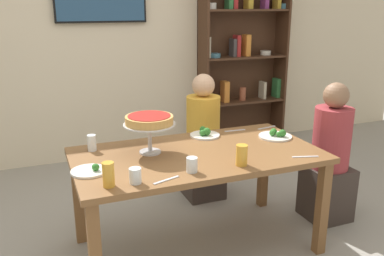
# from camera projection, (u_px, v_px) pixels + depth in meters

# --- Properties ---
(ground_plane) EXTENTS (12.00, 12.00, 0.00)m
(ground_plane) POSITION_uv_depth(u_px,v_px,m) (197.00, 246.00, 3.07)
(ground_plane) COLOR gray
(rear_partition) EXTENTS (8.00, 0.12, 2.80)m
(rear_partition) POSITION_uv_depth(u_px,v_px,m) (123.00, 35.00, 4.63)
(rear_partition) COLOR beige
(rear_partition) RESTS_ON ground_plane
(dining_table) EXTENTS (1.70, 0.91, 0.74)m
(dining_table) POSITION_uv_depth(u_px,v_px,m) (197.00, 164.00, 2.89)
(dining_table) COLOR brown
(dining_table) RESTS_ON ground_plane
(bookshelf) EXTENTS (1.14, 0.30, 2.21)m
(bookshelf) POSITION_uv_depth(u_px,v_px,m) (242.00, 55.00, 5.05)
(bookshelf) COLOR #422819
(bookshelf) RESTS_ON ground_plane
(diner_head_east) EXTENTS (0.34, 0.34, 1.15)m
(diner_head_east) POSITION_uv_depth(u_px,v_px,m) (329.00, 163.00, 3.36)
(diner_head_east) COLOR #382D28
(diner_head_east) RESTS_ON ground_plane
(diner_far_right) EXTENTS (0.34, 0.34, 1.15)m
(diner_far_right) POSITION_uv_depth(u_px,v_px,m) (203.00, 146.00, 3.76)
(diner_far_right) COLOR #382D28
(diner_far_right) RESTS_ON ground_plane
(deep_dish_pizza_stand) EXTENTS (0.36, 0.36, 0.27)m
(deep_dish_pizza_stand) POSITION_uv_depth(u_px,v_px,m) (149.00, 122.00, 2.80)
(deep_dish_pizza_stand) COLOR silver
(deep_dish_pizza_stand) RESTS_ON dining_table
(salad_plate_near_diner) EXTENTS (0.25, 0.25, 0.07)m
(salad_plate_near_diner) POSITION_uv_depth(u_px,v_px,m) (276.00, 135.00, 3.18)
(salad_plate_near_diner) COLOR white
(salad_plate_near_diner) RESTS_ON dining_table
(salad_plate_far_diner) EXTENTS (0.23, 0.23, 0.07)m
(salad_plate_far_diner) POSITION_uv_depth(u_px,v_px,m) (205.00, 134.00, 3.21)
(salad_plate_far_diner) COLOR white
(salad_plate_far_diner) RESTS_ON dining_table
(salad_plate_spare) EXTENTS (0.22, 0.22, 0.06)m
(salad_plate_spare) POSITION_uv_depth(u_px,v_px,m) (90.00, 170.00, 2.52)
(salad_plate_spare) COLOR white
(salad_plate_spare) RESTS_ON dining_table
(beer_glass_amber_tall) EXTENTS (0.07, 0.07, 0.14)m
(beer_glass_amber_tall) POSITION_uv_depth(u_px,v_px,m) (242.00, 155.00, 2.62)
(beer_glass_amber_tall) COLOR gold
(beer_glass_amber_tall) RESTS_ON dining_table
(beer_glass_amber_short) EXTENTS (0.07, 0.07, 0.14)m
(beer_glass_amber_short) POSITION_uv_depth(u_px,v_px,m) (108.00, 175.00, 2.31)
(beer_glass_amber_short) COLOR gold
(beer_glass_amber_short) RESTS_ON dining_table
(water_glass_clear_near) EXTENTS (0.07, 0.07, 0.09)m
(water_glass_clear_near) POSITION_uv_depth(u_px,v_px,m) (135.00, 176.00, 2.36)
(water_glass_clear_near) COLOR white
(water_glass_clear_near) RESTS_ON dining_table
(water_glass_clear_far) EXTENTS (0.07, 0.07, 0.09)m
(water_glass_clear_far) POSITION_uv_depth(u_px,v_px,m) (192.00, 165.00, 2.52)
(water_glass_clear_far) COLOR white
(water_glass_clear_far) RESTS_ON dining_table
(water_glass_clear_spare) EXTENTS (0.06, 0.06, 0.11)m
(water_glass_clear_spare) POSITION_uv_depth(u_px,v_px,m) (92.00, 143.00, 2.88)
(water_glass_clear_spare) COLOR white
(water_glass_clear_spare) RESTS_ON dining_table
(cutlery_fork_near) EXTENTS (0.18, 0.04, 0.00)m
(cutlery_fork_near) POSITION_uv_depth(u_px,v_px,m) (267.00, 128.00, 3.43)
(cutlery_fork_near) COLOR silver
(cutlery_fork_near) RESTS_ON dining_table
(cutlery_knife_near) EXTENTS (0.18, 0.07, 0.00)m
(cutlery_knife_near) POSITION_uv_depth(u_px,v_px,m) (305.00, 157.00, 2.78)
(cutlery_knife_near) COLOR silver
(cutlery_knife_near) RESTS_ON dining_table
(cutlery_fork_far) EXTENTS (0.18, 0.03, 0.00)m
(cutlery_fork_far) POSITION_uv_depth(u_px,v_px,m) (235.00, 130.00, 3.35)
(cutlery_fork_far) COLOR silver
(cutlery_fork_far) RESTS_ON dining_table
(cutlery_knife_far) EXTENTS (0.18, 0.07, 0.00)m
(cutlery_knife_far) POSITION_uv_depth(u_px,v_px,m) (166.00, 180.00, 2.41)
(cutlery_knife_far) COLOR silver
(cutlery_knife_far) RESTS_ON dining_table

